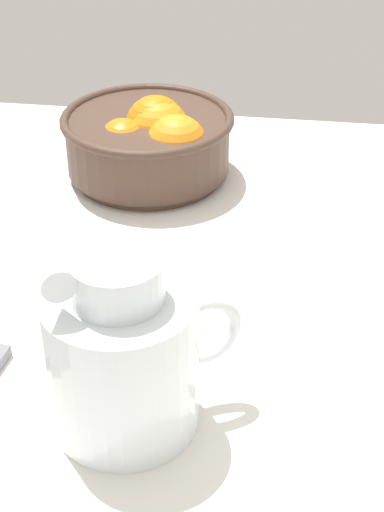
# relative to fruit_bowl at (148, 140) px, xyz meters

# --- Properties ---
(ground_plane) EXTENTS (1.37, 1.04, 0.03)m
(ground_plane) POSITION_rel_fruit_bowl_xyz_m (0.11, -0.30, -0.07)
(ground_plane) COLOR white
(fruit_bowl) EXTENTS (0.23, 0.23, 0.11)m
(fruit_bowl) POSITION_rel_fruit_bowl_xyz_m (0.00, 0.00, 0.00)
(fruit_bowl) COLOR #473328
(fruit_bowl) RESTS_ON ground_plane
(juice_pitcher) EXTENTS (0.16, 0.13, 0.18)m
(juice_pitcher) POSITION_rel_fruit_bowl_xyz_m (0.07, -0.46, 0.01)
(juice_pitcher) COLOR white
(juice_pitcher) RESTS_ON ground_plane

